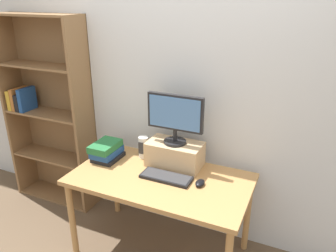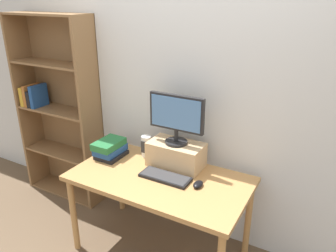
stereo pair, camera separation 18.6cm
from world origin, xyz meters
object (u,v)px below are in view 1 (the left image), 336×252
keyboard (166,177)px  computer_mouse (200,183)px  desk_speaker (144,147)px  book_stack (107,151)px  bookshelf_unit (48,112)px  riser_box (175,154)px  computer_monitor (175,116)px  desk (160,186)px

keyboard → computer_mouse: 0.26m
desk_speaker → keyboard: bearing=-36.9°
computer_mouse → keyboard: bearing=-176.3°
book_stack → desk_speaker: (0.27, 0.15, 0.02)m
bookshelf_unit → riser_box: 1.39m
computer_monitor → keyboard: computer_monitor is taller
desk → bookshelf_unit: bookshelf_unit is taller
computer_monitor → computer_mouse: computer_monitor is taller
riser_box → bookshelf_unit: bearing=176.1°
bookshelf_unit → computer_mouse: (1.66, -0.30, -0.21)m
desk → riser_box: 0.28m
desk_speaker → riser_box: bearing=-3.8°
desk_speaker → computer_monitor: bearing=-4.0°
desk → computer_monitor: 0.54m
riser_box → book_stack: size_ratio=1.59×
desk → riser_box: (0.02, 0.22, 0.17)m
desk → riser_box: bearing=83.7°
computer_monitor → book_stack: computer_monitor is taller
riser_box → book_stack: riser_box is taller
riser_box → desk_speaker: (-0.29, 0.02, -0.01)m
desk → computer_monitor: size_ratio=3.00×
bookshelf_unit → computer_monitor: size_ratio=4.08×
keyboard → computer_mouse: size_ratio=3.73×
computer_monitor → computer_mouse: size_ratio=4.33×
keyboard → book_stack: book_stack is taller
riser_box → computer_monitor: size_ratio=0.97×
keyboard → desk_speaker: 0.41m
computer_monitor → computer_mouse: 0.53m
bookshelf_unit → book_stack: size_ratio=6.69×
bookshelf_unit → keyboard: 1.45m
bookshelf_unit → computer_monitor: 1.39m
computer_mouse → bookshelf_unit: bearing=169.9°
desk → desk_speaker: size_ratio=7.32×
bookshelf_unit → desk_speaker: bearing=-3.9°
computer_monitor → bookshelf_unit: bearing=176.1°
riser_box → keyboard: size_ratio=1.13×
bookshelf_unit → keyboard: size_ratio=4.74×
book_stack → computer_monitor: bearing=12.9°
computer_monitor → computer_mouse: (0.29, -0.20, -0.40)m
desk → computer_mouse: size_ratio=13.00×
keyboard → book_stack: (-0.59, 0.09, 0.06)m
desk → keyboard: size_ratio=3.49×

